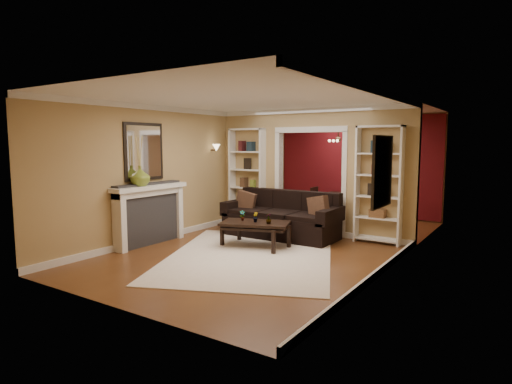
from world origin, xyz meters
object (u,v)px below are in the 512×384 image
Objects in this scene: fireplace at (151,215)px; dining_table at (337,208)px; bookshelf_right at (379,185)px; bookshelf_left at (248,178)px; sofa at (281,215)px; coffee_table at (255,234)px.

fireplace is 4.82m from dining_table.
bookshelf_right is at bearing 34.80° from fireplace.
bookshelf_right is at bearing 0.00° from bookshelf_left.
sofa is at bearing 47.68° from fireplace.
bookshelf_left is (-1.27, 1.59, 0.91)m from coffee_table.
sofa is 1.52m from bookshelf_left.
dining_table is (0.24, 2.42, -0.16)m from sofa.
bookshelf_left reaches higher than coffee_table.
bookshelf_right is (1.86, 0.58, 0.67)m from sofa.
bookshelf_left reaches higher than dining_table.
coffee_table is at bearing 27.41° from fireplace.
dining_table reaches higher than coffee_table.
coffee_table is 0.70× the size of dining_table.
sofa is at bearing 71.98° from coffee_table.
sofa is 1.93× the size of coffee_table.
bookshelf_left is 1.26× the size of dining_table.
bookshelf_right is (3.10, 0.00, 0.00)m from bookshelf_left.
sofa is 2.07m from bookshelf_right.
dining_table is at bearing 65.21° from fireplace.
bookshelf_right reaches higher than coffee_table.
bookshelf_right reaches higher than fireplace.
coffee_table is at bearing -139.02° from bookshelf_right.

